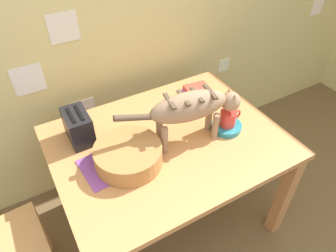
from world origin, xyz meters
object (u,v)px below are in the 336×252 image
Objects in this scene: saucer_bowl at (226,126)px; coffee_mug at (228,118)px; dining_table at (168,151)px; magazine at (108,166)px; toaster at (78,127)px; wicker_basket at (128,155)px; cat at (193,108)px; book_stack at (196,91)px.

coffee_mug is at bearing 0.00° from saucer_bowl.
saucer_bowl is (0.33, -0.08, 0.10)m from dining_table.
dining_table is at bearing -2.20° from magazine.
dining_table is at bearing -31.11° from toaster.
wicker_basket is at bearing -169.45° from dining_table.
magazine is 0.28m from toaster.
toaster is (-0.41, 0.25, 0.17)m from dining_table.
dining_table is 4.93× the size of magazine.
cat is 0.30m from saucer_bowl.
dining_table is at bearing 166.03° from coffee_mug.
saucer_bowl reaches higher than magazine.
saucer_bowl is 0.59m from wicker_basket.
wicker_basket reaches higher than saucer_bowl.
cat is at bearing -0.77° from wicker_basket.
cat is 0.26m from coffee_mug.
cat is 0.52m from magazine.
saucer_bowl is 0.68× the size of magazine.
book_stack is at bearing 37.30° from dining_table.
coffee_mug is at bearing -10.38° from magazine.
magazine is at bearing 174.39° from saucer_bowl.
cat is 2.00× the size of wicker_basket.
wicker_basket is at bearing 176.43° from coffee_mug.
wicker_basket reaches higher than dining_table.
toaster is (-0.74, 0.33, 0.07)m from saucer_bowl.
book_stack is (0.73, 0.30, 0.02)m from magazine.
cat reaches higher than wicker_basket.
magazine is 1.50× the size of book_stack.
cat is 3.38× the size of toaster.
wicker_basket is at bearing -82.55° from cat.
wicker_basket is (0.10, -0.03, 0.05)m from magazine.
magazine is 0.74× the size of wicker_basket.
coffee_mug reaches higher than saucer_bowl.
toaster is at bearing 148.89° from dining_table.
book_stack is 0.83× the size of toaster.
cat is 0.40m from wicker_basket.
cat is 2.71× the size of magazine.
toaster reaches higher than wicker_basket.
saucer_bowl is at bearing -180.00° from coffee_mug.
cat is at bearing 171.77° from saucer_bowl.
dining_table is 1.82× the size of cat.
saucer_bowl is at bearing -96.42° from book_stack.
coffee_mug is 0.54× the size of magazine.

